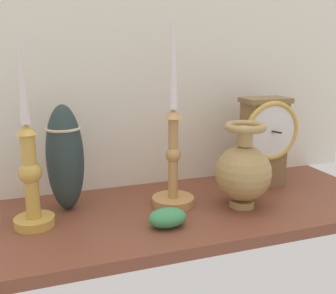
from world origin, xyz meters
The scene contains 8 objects.
ground_plane centered at (0.00, 0.00, -1.20)cm, with size 100.00×36.00×2.40cm, color brown.
back_wall centered at (0.00, 18.50, 32.50)cm, with size 120.00×2.00×65.00cm, color silver.
mantel_clock centered at (27.11, 6.35, 12.04)cm, with size 14.68×9.84×22.49cm.
candlestick_tall_left centered at (-28.41, 0.69, 11.89)cm, with size 7.90×7.90×38.85cm.
candlestick_tall_center centered at (1.21, 1.89, 11.71)cm, with size 9.42×9.42×43.42cm.
brass_vase_bulbous centered at (15.34, -4.02, 8.43)cm, with size 12.32×12.32×18.86cm.
tall_ceramic_vase centered at (-21.30, 7.21, 11.66)cm, with size 7.87×7.87×23.05cm.
ivy_sprig centered at (-3.62, -8.31, 1.89)cm, with size 7.72×5.40×3.78cm.
Camera 1 is at (-26.99, -75.92, 34.21)cm, focal length 42.07 mm.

